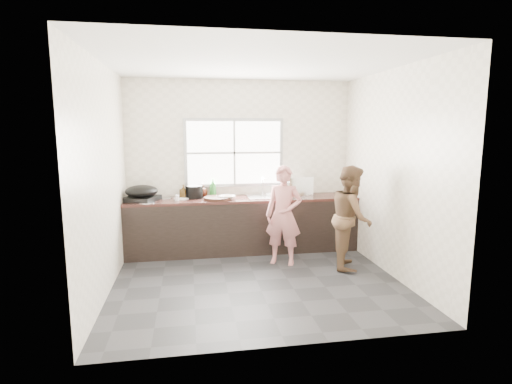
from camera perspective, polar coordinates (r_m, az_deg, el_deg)
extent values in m
cube|color=#29292C|center=(5.27, 0.10, -12.55)|extent=(3.60, 3.20, 0.01)
cube|color=silver|center=(4.96, 0.11, 17.98)|extent=(3.60, 3.20, 0.01)
cube|color=silver|center=(6.51, -2.26, 3.89)|extent=(3.60, 0.01, 2.70)
cube|color=beige|center=(4.97, -20.91, 1.69)|extent=(0.01, 3.20, 2.70)
cube|color=silver|center=(5.53, 18.90, 2.49)|extent=(0.01, 3.20, 2.70)
cube|color=silver|center=(3.38, 4.65, -0.93)|extent=(3.60, 0.01, 2.70)
cube|color=black|center=(6.36, -1.85, -4.83)|extent=(3.60, 0.62, 0.82)
cube|color=#331915|center=(6.27, -1.87, -1.01)|extent=(3.60, 0.64, 0.04)
cube|color=silver|center=(6.32, 1.28, -0.70)|extent=(0.55, 0.45, 0.02)
cylinder|color=silver|center=(6.49, 0.95, 0.85)|extent=(0.02, 0.02, 0.30)
cube|color=#9EA0A5|center=(6.47, -3.14, 5.62)|extent=(1.60, 0.05, 1.10)
cube|color=white|center=(6.45, -3.11, 5.61)|extent=(1.50, 0.01, 1.00)
imported|color=#D37F7E|center=(5.72, 3.96, -3.79)|extent=(0.57, 0.49, 1.33)
imported|color=brown|center=(5.71, 13.43, -3.49)|extent=(0.74, 0.84, 1.44)
cylinder|color=black|center=(6.13, -5.52, -0.89)|extent=(0.47, 0.47, 0.04)
cube|color=#B6BABE|center=(6.19, -4.75, -0.59)|extent=(0.24, 0.24, 0.01)
imported|color=white|center=(6.14, -4.08, -0.78)|extent=(0.25, 0.25, 0.06)
imported|color=white|center=(6.47, 5.07, -0.28)|extent=(0.21, 0.21, 0.06)
imported|color=white|center=(6.36, 2.27, -0.38)|extent=(0.27, 0.27, 0.07)
cylinder|color=black|center=(6.31, -8.82, 0.02)|extent=(0.34, 0.34, 0.19)
cylinder|color=white|center=(6.27, -10.62, -0.90)|extent=(0.29, 0.29, 0.02)
imported|color=#27772A|center=(6.43, -6.18, 0.66)|extent=(0.14, 0.14, 0.29)
imported|color=#3E2A0F|center=(6.31, -10.30, -0.02)|extent=(0.12, 0.12, 0.19)
imported|color=#441C11|center=(6.43, -7.63, 0.18)|extent=(0.18, 0.18, 0.19)
cylinder|color=white|center=(6.10, -11.24, -0.84)|extent=(0.07, 0.07, 0.09)
cube|color=black|center=(6.25, -16.00, -0.89)|extent=(0.59, 0.59, 0.07)
ellipsoid|color=black|center=(6.20, -16.04, 0.11)|extent=(0.53, 0.53, 0.18)
cube|color=white|center=(6.38, 5.82, 0.77)|extent=(0.49, 0.40, 0.32)
cylinder|color=silver|center=(6.04, -15.30, -1.48)|extent=(0.29, 0.29, 0.01)
cylinder|color=#A8A9AF|center=(6.36, -12.95, -0.86)|extent=(0.28, 0.28, 0.01)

